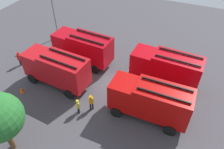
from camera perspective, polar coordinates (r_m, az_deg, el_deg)
ground_plane at (r=23.24m, az=-0.00°, el=-2.61°), size 51.03×51.03×0.00m
fire_truck_0 at (r=22.72m, az=14.10°, el=1.90°), size 7.30×3.00×3.88m
fire_truck_1 at (r=25.27m, az=-7.73°, el=7.26°), size 7.35×3.17×3.88m
fire_truck_2 at (r=19.03m, az=10.10°, el=-6.63°), size 7.21×2.77×3.88m
fire_truck_3 at (r=22.63m, az=-14.54°, el=1.65°), size 7.36×3.20×3.88m
firefighter_0 at (r=20.18m, az=-9.03°, el=-8.24°), size 0.46×0.47×1.62m
firefighter_1 at (r=20.24m, az=-5.54°, el=-7.28°), size 0.48×0.44×1.73m
firefighter_2 at (r=26.37m, az=9.67°, el=5.59°), size 0.48×0.41×1.79m
firefighter_3 at (r=27.47m, az=-23.42°, el=4.01°), size 0.35×0.47×1.76m
traffic_cone_0 at (r=28.70m, az=-7.46°, el=7.28°), size 0.39×0.39×0.55m
traffic_cone_1 at (r=29.11m, az=-11.09°, el=7.44°), size 0.43×0.43×0.62m
traffic_cone_2 at (r=24.06m, az=-22.96°, el=-3.77°), size 0.46×0.46×0.65m
lamppost at (r=30.32m, az=-15.25°, el=15.85°), size 0.36×0.36×6.55m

